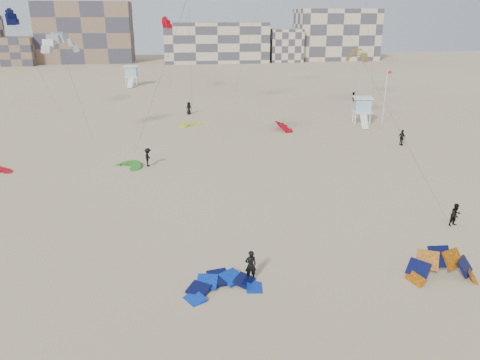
{
  "coord_description": "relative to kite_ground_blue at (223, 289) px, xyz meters",
  "views": [
    {
      "loc": [
        -3.07,
        -23.38,
        14.54
      ],
      "look_at": [
        0.94,
        6.0,
        3.96
      ],
      "focal_mm": 35.0,
      "sensor_mm": 36.0,
      "label": 1
    }
  ],
  "objects": [
    {
      "name": "condo_fill_right",
      "position": [
        32.97,
        128.93,
        5.0
      ],
      "size": [
        10.0,
        10.0,
        10.0
      ],
      "primitive_type": "cube",
      "color": "beige",
      "rests_on": "ground"
    },
    {
      "name": "kite_ground_orange",
      "position": [
        12.73,
        -0.55,
        0.0
      ],
      "size": [
        4.35,
        4.26,
        4.16
      ],
      "primitive_type": null,
      "rotation": [
        0.92,
        0.0,
        -0.05
      ],
      "color": "orange",
      "rests_on": "ground"
    },
    {
      "name": "condo_east",
      "position": [
        50.97,
        132.93,
        8.0
      ],
      "size": [
        26.0,
        14.0,
        16.0
      ],
      "primitive_type": "cube",
      "color": "beige",
      "rests_on": "ground"
    },
    {
      "name": "kitesurfer_main",
      "position": [
        1.69,
        0.83,
        0.93
      ],
      "size": [
        0.71,
        0.5,
        1.85
      ],
      "primitive_type": "imported",
      "rotation": [
        0.0,
        0.0,
        3.23
      ],
      "color": "black",
      "rests_on": "ground"
    },
    {
      "name": "kitesurfer_e",
      "position": [
        -0.27,
        48.68,
        0.94
      ],
      "size": [
        1.08,
        0.92,
        1.88
      ],
      "primitive_type": "imported",
      "rotation": [
        0.0,
        0.0,
        0.42
      ],
      "color": "black",
      "rests_on": "ground"
    },
    {
      "name": "condo_mid",
      "position": [
        10.97,
        130.93,
        6.0
      ],
      "size": [
        32.0,
        16.0,
        12.0
      ],
      "primitive_type": "cube",
      "color": "beige",
      "rests_on": "ground"
    },
    {
      "name": "kitesurfer_f",
      "position": [
        28.71,
        56.22,
        0.8
      ],
      "size": [
        0.8,
        1.56,
        1.61
      ],
      "primitive_type": "imported",
      "rotation": [
        0.0,
        0.0,
        -1.8
      ],
      "color": "black",
      "rests_on": "ground"
    },
    {
      "name": "flagpole",
      "position": [
        26.13,
        38.11,
        3.99
      ],
      "size": [
        0.62,
        0.09,
        7.59
      ],
      "color": "white",
      "rests_on": "ground"
    },
    {
      "name": "kite_ground_green",
      "position": [
        -7.07,
        23.43,
        0.0
      ],
      "size": [
        4.25,
        4.22,
        1.4
      ],
      "primitive_type": null,
      "rotation": [
        0.22,
        0.0,
        -0.87
      ],
      "color": "#338C1E",
      "rests_on": "ground"
    },
    {
      "name": "lifeguard_tower_far",
      "position": [
        -11.3,
        80.53,
        2.05
      ],
      "size": [
        3.09,
        5.73,
        4.14
      ],
      "rotation": [
        0.0,
        0.0,
        -0.05
      ],
      "color": "white",
      "rests_on": "ground"
    },
    {
      "name": "kite_fly_olive",
      "position": [
        22.03,
        39.07,
        9.11
      ],
      "size": [
        4.3,
        8.34,
        9.27
      ],
      "rotation": [
        0.0,
        0.0,
        -0.87
      ],
      "color": "brown",
      "rests_on": "ground"
    },
    {
      "name": "condo_fill_left",
      "position": [
        -49.03,
        128.93,
        4.0
      ],
      "size": [
        12.0,
        10.0,
        8.0
      ],
      "primitive_type": "cube",
      "color": "#7E624C",
      "rests_on": "ground"
    },
    {
      "name": "kite_ground_red_far",
      "position": [
        11.88,
        36.74,
        0.0
      ],
      "size": [
        3.69,
        3.54,
        3.32
      ],
      "primitive_type": null,
      "rotation": [
        0.65,
        0.0,
        1.6
      ],
      "color": "#C7000F",
      "rests_on": "ground"
    },
    {
      "name": "kite_fly_grey",
      "position": [
        -14.4,
        32.69,
        11.3
      ],
      "size": [
        5.71,
        5.71,
        11.85
      ],
      "rotation": [
        0.0,
        0.0,
        0.78
      ],
      "color": "#BCBCBC",
      "rests_on": "ground"
    },
    {
      "name": "kitesurfer_d",
      "position": [
        23.72,
        27.36,
        0.93
      ],
      "size": [
        0.75,
        1.17,
        1.85
      ],
      "primitive_type": "imported",
      "rotation": [
        0.0,
        0.0,
        1.87
      ],
      "color": "black",
      "rests_on": "ground"
    },
    {
      "name": "kite_fly_navy",
      "position": [
        -23.6,
        47.72,
        13.89
      ],
      "size": [
        7.07,
        4.5,
        14.21
      ],
      "rotation": [
        0.0,
        0.0,
        1.74
      ],
      "color": "#09093A",
      "rests_on": "ground"
    },
    {
      "name": "kite_ground_yellow",
      "position": [
        -0.26,
        40.95,
        0.0
      ],
      "size": [
        4.07,
        4.14,
        0.61
      ],
      "primitive_type": null,
      "rotation": [
        0.06,
        0.0,
        0.49
      ],
      "color": "gold",
      "rests_on": "ground"
    },
    {
      "name": "kite_ground_blue",
      "position": [
        0.0,
        0.0,
        0.0
      ],
      "size": [
        4.72,
        4.9,
        1.92
      ],
      "primitive_type": null,
      "rotation": [
        0.23,
        0.0,
        0.2
      ],
      "color": "#0A33C2",
      "rests_on": "ground"
    },
    {
      "name": "kitesurfer_b",
      "position": [
        17.5,
        6.05,
        0.85
      ],
      "size": [
        0.96,
        0.83,
        1.71
      ],
      "primitive_type": "imported",
      "rotation": [
        0.0,
        0.0,
        0.25
      ],
      "color": "black",
      "rests_on": "ground"
    },
    {
      "name": "kite_fly_red",
      "position": [
        -3.2,
        65.56,
        12.85
      ],
      "size": [
        4.36,
        7.65,
        13.28
      ],
      "rotation": [
        0.0,
        0.0,
        1.76
      ],
      "color": "#C7000F",
      "rests_on": "ground"
    },
    {
      "name": "condo_west_b",
      "position": [
        -29.03,
        134.93,
        9.0
      ],
      "size": [
        28.0,
        14.0,
        18.0
      ],
      "primitive_type": "cube",
      "color": "#7E624C",
      "rests_on": "ground"
    },
    {
      "name": "ground",
      "position": [
        0.97,
        0.93,
        0.0
      ],
      "size": [
        320.0,
        320.0,
        0.0
      ],
      "primitive_type": "plane",
      "color": "tan",
      "rests_on": "ground"
    },
    {
      "name": "kitesurfer_c",
      "position": [
        -5.18,
        23.27,
        0.95
      ],
      "size": [
        0.87,
        1.31,
        1.89
      ],
      "primitive_type": "imported",
      "rotation": [
        0.0,
        0.0,
        1.42
      ],
      "color": "black",
      "rests_on": "ground"
    },
    {
      "name": "lifeguard_tower_near",
      "position": [
        23.37,
        38.93,
        1.84
      ],
      "size": [
        3.11,
        5.35,
        3.71
      ],
      "rotation": [
        0.0,
        0.0,
        -0.21
      ],
      "color": "white",
      "rests_on": "ground"
    }
  ]
}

